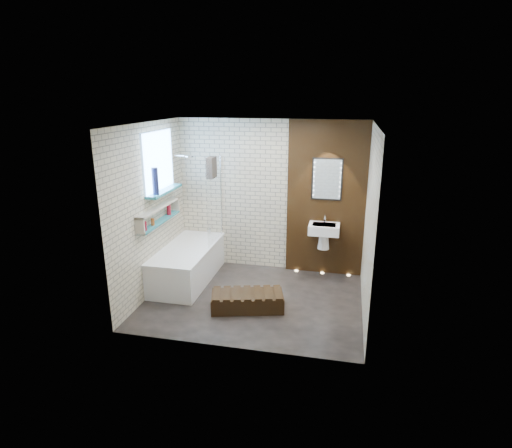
% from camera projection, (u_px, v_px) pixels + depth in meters
% --- Properties ---
extents(ground, '(3.20, 3.20, 0.00)m').
position_uv_depth(ground, '(254.00, 299.00, 6.40)').
color(ground, black).
rests_on(ground, ground).
extents(room_shell, '(3.24, 3.20, 2.60)m').
position_uv_depth(room_shell, '(254.00, 217.00, 6.01)').
color(room_shell, '#C0B698').
rests_on(room_shell, ground).
extents(walnut_panel, '(1.30, 0.06, 2.60)m').
position_uv_depth(walnut_panel, '(326.00, 200.00, 7.01)').
color(walnut_panel, black).
rests_on(walnut_panel, ground).
extents(clerestory_window, '(0.18, 1.00, 0.94)m').
position_uv_depth(clerestory_window, '(159.00, 167.00, 6.48)').
color(clerestory_window, '#7FADE0').
rests_on(clerestory_window, room_shell).
extents(display_niche, '(0.14, 1.30, 0.26)m').
position_uv_depth(display_niche, '(159.00, 215.00, 6.50)').
color(display_niche, teal).
rests_on(display_niche, room_shell).
extents(bathtub, '(0.79, 1.74, 0.70)m').
position_uv_depth(bathtub, '(188.00, 264.00, 6.98)').
color(bathtub, white).
rests_on(bathtub, ground).
extents(bath_screen, '(0.01, 0.78, 1.40)m').
position_uv_depth(bath_screen, '(215.00, 200.00, 7.03)').
color(bath_screen, white).
rests_on(bath_screen, bathtub).
extents(towel, '(0.10, 0.26, 0.34)m').
position_uv_depth(towel, '(212.00, 168.00, 6.76)').
color(towel, black).
rests_on(towel, bath_screen).
extents(shower_head, '(0.18, 0.18, 0.02)m').
position_uv_depth(shower_head, '(190.00, 156.00, 6.96)').
color(shower_head, silver).
rests_on(shower_head, room_shell).
extents(washbasin, '(0.50, 0.36, 0.58)m').
position_uv_depth(washbasin, '(324.00, 232.00, 6.97)').
color(washbasin, white).
rests_on(washbasin, walnut_panel).
extents(led_mirror, '(0.50, 0.02, 0.70)m').
position_uv_depth(led_mirror, '(327.00, 179.00, 6.87)').
color(led_mirror, black).
rests_on(led_mirror, walnut_panel).
extents(walnut_step, '(1.11, 0.70, 0.23)m').
position_uv_depth(walnut_step, '(247.00, 301.00, 6.09)').
color(walnut_step, black).
rests_on(walnut_step, ground).
extents(niche_bottles, '(0.07, 0.92, 0.17)m').
position_uv_depth(niche_bottles, '(159.00, 216.00, 6.49)').
color(niche_bottles, maroon).
rests_on(niche_bottles, display_niche).
extents(sill_vases, '(0.10, 0.10, 0.40)m').
position_uv_depth(sill_vases, '(155.00, 181.00, 6.22)').
color(sill_vases, '#161B3E').
rests_on(sill_vases, clerestory_window).
extents(floor_uplights, '(0.96, 0.06, 0.01)m').
position_uv_depth(floor_uplights, '(322.00, 273.00, 7.32)').
color(floor_uplights, '#FFD899').
rests_on(floor_uplights, ground).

